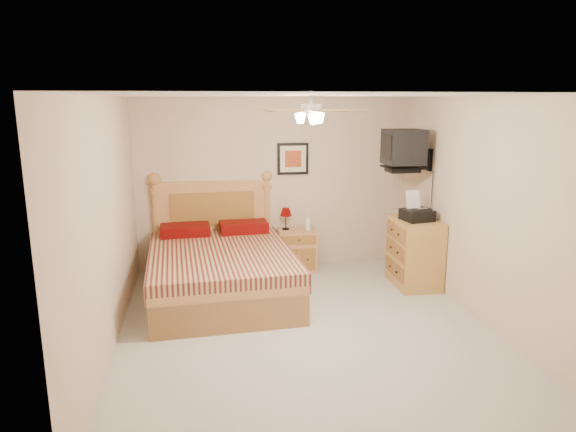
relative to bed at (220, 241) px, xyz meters
name	(u,v)px	position (x,y,z in m)	size (l,w,h in m)	color
floor	(305,328)	(0.86, -1.12, -0.73)	(4.50, 4.50, 0.00)	#ACA89B
ceiling	(307,95)	(0.86, -1.12, 1.77)	(4.00, 4.50, 0.04)	white
wall_back	(275,184)	(0.86, 1.13, 0.52)	(4.00, 0.04, 2.50)	beige
wall_front	(379,297)	(0.86, -3.37, 0.52)	(4.00, 0.04, 2.50)	beige
wall_left	(107,226)	(-1.14, -1.12, 0.52)	(0.04, 4.50, 2.50)	beige
wall_right	(482,211)	(2.86, -1.12, 0.52)	(0.04, 4.50, 2.50)	beige
bed	(220,241)	(0.00, 0.00, 0.00)	(1.73, 2.27, 1.47)	#B77D4D
nightstand	(297,250)	(1.15, 0.88, -0.43)	(0.55, 0.42, 0.60)	#C78246
table_lamp	(286,219)	(1.00, 0.95, 0.03)	(0.18, 0.18, 0.32)	#5F0502
lotion_bottle	(308,222)	(1.31, 0.86, -0.02)	(0.09, 0.09, 0.23)	white
framed_picture	(293,159)	(1.13, 1.11, 0.89)	(0.46, 0.04, 0.46)	black
dresser	(415,252)	(2.59, -0.03, -0.28)	(0.54, 0.77, 0.91)	#B6803F
fax_machine	(417,206)	(2.57, -0.07, 0.37)	(0.36, 0.38, 0.38)	black
magazine_lower	(404,215)	(2.51, 0.21, 0.19)	(0.22, 0.30, 0.03)	beige
magazine_upper	(406,213)	(2.55, 0.23, 0.22)	(0.22, 0.30, 0.02)	tan
wall_tv	(414,150)	(2.61, 0.22, 1.08)	(0.56, 0.46, 0.58)	black
ceiling_fan	(311,110)	(0.86, -1.32, 1.63)	(1.14, 1.14, 0.28)	white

